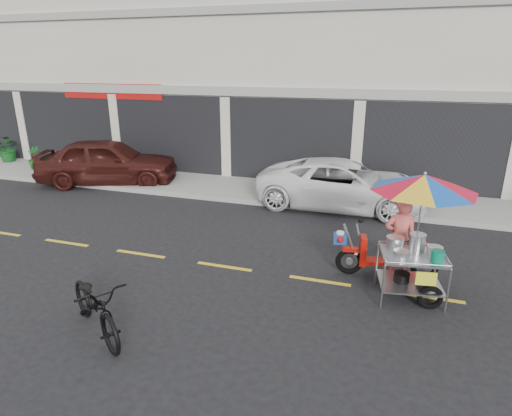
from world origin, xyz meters
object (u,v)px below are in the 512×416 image
(near_bicycle, at_px, (95,305))
(food_vendor_rig, at_px, (412,215))
(maroon_sedan, at_px, (108,161))
(white_pickup, at_px, (343,184))

(near_bicycle, bearing_deg, food_vendor_rig, -23.50)
(maroon_sedan, xyz_separation_m, near_bicycle, (5.16, -7.44, -0.30))
(maroon_sedan, relative_size, near_bicycle, 2.47)
(maroon_sedan, bearing_deg, food_vendor_rig, -133.94)
(near_bicycle, bearing_deg, maroon_sedan, 68.35)
(food_vendor_rig, bearing_deg, near_bicycle, -156.63)
(maroon_sedan, height_order, white_pickup, maroon_sedan)
(food_vendor_rig, bearing_deg, white_pickup, 101.34)
(white_pickup, bearing_deg, food_vendor_rig, -158.27)
(maroon_sedan, bearing_deg, white_pickup, -109.16)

